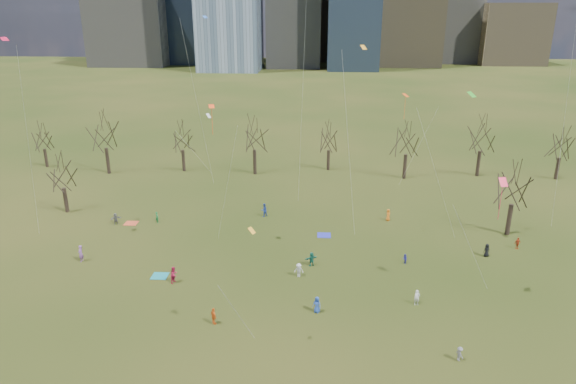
# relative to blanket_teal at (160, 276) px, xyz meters

# --- Properties ---
(ground) EXTENTS (500.00, 500.00, 0.00)m
(ground) POSITION_rel_blanket_teal_xyz_m (12.65, -5.56, -0.01)
(ground) COLOR black
(ground) RESTS_ON ground
(bare_tree_row) EXTENTS (113.04, 29.80, 9.50)m
(bare_tree_row) POSITION_rel_blanket_teal_xyz_m (12.57, 31.67, 6.10)
(bare_tree_row) COLOR black
(bare_tree_row) RESTS_ON ground
(blanket_teal) EXTENTS (1.60, 1.50, 0.03)m
(blanket_teal) POSITION_rel_blanket_teal_xyz_m (0.00, 0.00, 0.00)
(blanket_teal) COLOR teal
(blanket_teal) RESTS_ON ground
(blanket_navy) EXTENTS (1.60, 1.50, 0.03)m
(blanket_navy) POSITION_rel_blanket_teal_xyz_m (16.72, 10.87, 0.00)
(blanket_navy) COLOR #242CAC
(blanket_navy) RESTS_ON ground
(blanket_crimson) EXTENTS (1.60, 1.50, 0.03)m
(blanket_crimson) POSITION_rel_blanket_teal_xyz_m (-7.55, 13.12, 0.00)
(blanket_crimson) COLOR #C24526
(blanket_crimson) RESTS_ON ground
(person_0) EXTENTS (0.88, 0.74, 1.54)m
(person_0) POSITION_rel_blanket_teal_xyz_m (15.91, -5.66, 0.75)
(person_0) COLOR #264BA7
(person_0) RESTS_ON ground
(person_1) EXTENTS (0.59, 0.45, 1.46)m
(person_1) POSITION_rel_blanket_teal_xyz_m (25.01, -3.88, 0.72)
(person_1) COLOR white
(person_1) RESTS_ON ground
(person_2) EXTENTS (0.90, 1.01, 1.72)m
(person_2) POSITION_rel_blanket_teal_xyz_m (1.85, -1.17, 0.85)
(person_2) COLOR #AF193F
(person_2) RESTS_ON ground
(person_3) EXTENTS (0.72, 0.89, 1.20)m
(person_3) POSITION_rel_blanket_teal_xyz_m (26.85, -11.72, 0.59)
(person_3) COLOR slate
(person_3) RESTS_ON ground
(person_4) EXTENTS (0.86, 0.96, 1.56)m
(person_4) POSITION_rel_blanket_teal_xyz_m (7.11, -8.00, 0.76)
(person_4) COLOR orange
(person_4) RESTS_ON ground
(person_5) EXTENTS (1.46, 1.10, 1.53)m
(person_5) POSITION_rel_blanket_teal_xyz_m (15.32, 3.13, 0.75)
(person_5) COLOR #166655
(person_5) RESTS_ON ground
(person_6) EXTENTS (0.84, 0.67, 1.49)m
(person_6) POSITION_rel_blanket_teal_xyz_m (34.34, 6.32, 0.73)
(person_6) COLOR black
(person_6) RESTS_ON ground
(person_7) EXTENTS (0.50, 0.71, 1.86)m
(person_7) POSITION_rel_blanket_teal_xyz_m (-9.29, 2.72, 0.91)
(person_7) COLOR #874F9E
(person_7) RESTS_ON ground
(person_8) EXTENTS (0.46, 0.56, 1.10)m
(person_8) POSITION_rel_blanket_teal_xyz_m (25.17, 4.10, 0.53)
(person_8) COLOR #2928AF
(person_8) RESTS_ON ground
(person_9) EXTENTS (1.01, 0.68, 1.46)m
(person_9) POSITION_rel_blanket_teal_xyz_m (14.07, 0.68, 0.72)
(person_9) COLOR silver
(person_9) RESTS_ON ground
(person_10) EXTENTS (0.88, 0.60, 1.38)m
(person_10) POSITION_rel_blanket_teal_xyz_m (38.39, 8.46, 0.68)
(person_10) COLOR #B93D1A
(person_10) RESTS_ON ground
(person_11) EXTENTS (1.36, 1.14, 1.47)m
(person_11) POSITION_rel_blanket_teal_xyz_m (-9.33, 12.77, 0.72)
(person_11) COLOR slate
(person_11) RESTS_ON ground
(person_12) EXTENTS (0.79, 0.90, 1.54)m
(person_12) POSITION_rel_blanket_teal_xyz_m (24.90, 15.89, 0.76)
(person_12) COLOR orange
(person_12) RESTS_ON ground
(person_13) EXTENTS (0.60, 0.64, 1.46)m
(person_13) POSITION_rel_blanket_teal_xyz_m (-4.29, 13.55, 0.71)
(person_13) COLOR #1B7A39
(person_13) RESTS_ON ground
(person_14) EXTENTS (1.09, 1.05, 1.76)m
(person_14) POSITION_rel_blanket_teal_xyz_m (8.97, 16.41, 0.87)
(person_14) COLOR #263FA5
(person_14) RESTS_ON ground
(kites_airborne) EXTENTS (60.10, 50.22, 30.93)m
(kites_airborne) POSITION_rel_blanket_teal_xyz_m (17.79, 9.42, 13.31)
(kites_airborne) COLOR #FF4715
(kites_airborne) RESTS_ON ground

